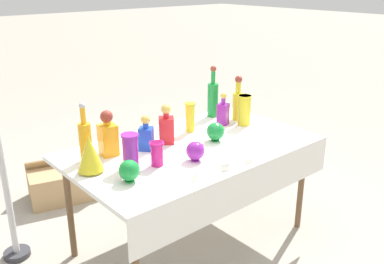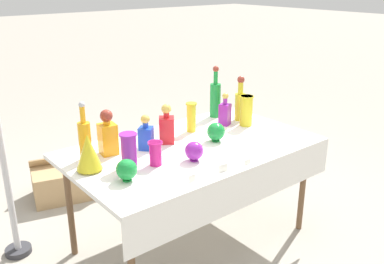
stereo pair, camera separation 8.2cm
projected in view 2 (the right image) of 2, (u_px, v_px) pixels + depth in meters
name	position (u px, v px, depth m)	size (l,w,h in m)	color
ground_plane	(192.00, 240.00, 3.19)	(40.00, 40.00, 0.00)	#A0998C
display_table	(195.00, 155.00, 2.93)	(1.70, 1.01, 0.76)	white
tall_bottle_0	(215.00, 98.00, 3.48)	(0.09, 0.09, 0.42)	#198C38
tall_bottle_1	(240.00, 102.00, 3.40)	(0.08, 0.08, 0.36)	yellow
tall_bottle_2	(85.00, 138.00, 2.66)	(0.08, 0.08, 0.38)	orange
square_decanter_0	(146.00, 135.00, 2.84)	(0.13, 0.13, 0.24)	blue
square_decanter_1	(225.00, 112.00, 3.31)	(0.10, 0.10, 0.26)	purple
square_decanter_2	(167.00, 127.00, 2.95)	(0.14, 0.14, 0.28)	red
square_decanter_3	(108.00, 134.00, 2.75)	(0.12, 0.12, 0.30)	orange
slender_vase_0	(155.00, 152.00, 2.61)	(0.09, 0.09, 0.15)	#C61972
slender_vase_1	(246.00, 110.00, 3.29)	(0.11, 0.11, 0.24)	yellow
slender_vase_2	(191.00, 116.00, 3.16)	(0.08, 0.08, 0.22)	yellow
slender_vase_3	(129.00, 150.00, 2.56)	(0.11, 0.11, 0.22)	purple
fluted_vase_0	(88.00, 152.00, 2.52)	(0.16, 0.16, 0.23)	yellow
round_bowl_0	(194.00, 151.00, 2.67)	(0.12, 0.12, 0.13)	purple
round_bowl_1	(127.00, 170.00, 2.41)	(0.12, 0.12, 0.13)	#198C38
round_bowl_2	(216.00, 132.00, 2.99)	(0.13, 0.13, 0.13)	#198C38
price_tag_left	(223.00, 168.00, 2.54)	(0.06, 0.01, 0.05)	white
price_tag_center	(247.00, 162.00, 2.63)	(0.05, 0.01, 0.03)	white
price_tag_right	(192.00, 178.00, 2.41)	(0.05, 0.01, 0.04)	white
cardboard_box_behind_left	(64.00, 182.00, 3.79)	(0.60, 0.51, 0.35)	tan
cardboard_box_behind_right	(85.00, 176.00, 3.91)	(0.44, 0.43, 0.35)	tan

